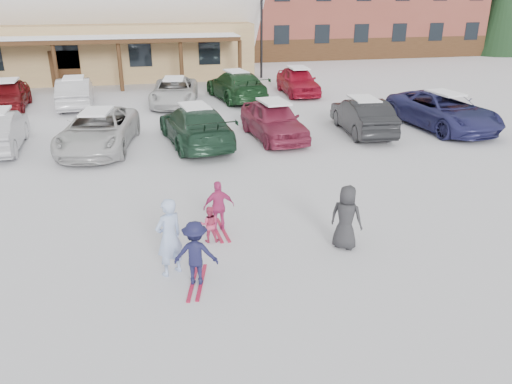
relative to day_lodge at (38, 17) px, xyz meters
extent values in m
plane|color=silver|center=(9.00, -27.96, -3.94)|extent=(160.00, 160.00, 0.00)
cube|color=tan|center=(0.00, 0.04, -2.14)|extent=(28.00, 10.00, 3.60)
cube|color=#422814|center=(0.00, -6.16, -1.04)|extent=(25.20, 2.60, 0.25)
cube|color=brown|center=(9.50, 10.04, 0.56)|extent=(7.00, 12.60, 9.00)
cube|color=#422814|center=(25.00, 3.08, -3.04)|extent=(24.00, 0.10, 1.80)
cylinder|color=black|center=(14.63, -4.27, -0.96)|extent=(0.16, 0.16, 5.97)
cylinder|color=black|center=(39.00, 4.04, -3.28)|extent=(0.60, 0.60, 1.32)
cylinder|color=black|center=(15.00, 16.04, -3.40)|extent=(0.60, 0.60, 1.08)
cylinder|color=black|center=(43.00, 18.04, -3.25)|extent=(0.60, 0.60, 1.38)
imported|color=#A9C1F2|center=(7.04, -28.73, -3.07)|extent=(0.76, 0.69, 1.75)
imported|color=#CD3C66|center=(8.05, -27.43, -3.48)|extent=(0.49, 0.40, 0.92)
imported|color=#17183D|center=(7.54, -29.24, -3.24)|extent=(1.01, 0.72, 1.41)
cube|color=#AB1839|center=(7.54, -29.24, -3.93)|extent=(0.52, 1.41, 0.03)
imported|color=#C63578|center=(8.36, -26.92, -3.27)|extent=(0.81, 0.39, 1.34)
cube|color=#AB1839|center=(8.36, -26.92, -3.93)|extent=(0.31, 1.41, 0.03)
imported|color=#2A2A2D|center=(11.14, -28.41, -3.16)|extent=(0.90, 0.87, 1.56)
imported|color=silver|center=(4.91, -18.99, -3.21)|extent=(3.19, 5.59, 1.47)
imported|color=#1E3D2B|center=(8.58, -19.17, -3.18)|extent=(2.86, 5.53, 1.53)
imported|color=#922946|center=(11.77, -18.98, -3.18)|extent=(2.25, 4.64, 1.53)
imported|color=black|center=(15.65, -19.00, -3.21)|extent=(1.89, 4.58, 1.48)
imported|color=navy|center=(19.39, -19.01, -3.16)|extent=(3.28, 5.93, 1.57)
imported|color=maroon|center=(-0.05, -10.84, -3.22)|extent=(1.92, 4.32, 1.45)
imported|color=silver|center=(3.21, -11.19, -3.19)|extent=(1.85, 4.67, 1.51)
imported|color=silver|center=(8.24, -11.66, -3.25)|extent=(2.96, 5.26, 1.39)
imported|color=#193F1F|center=(11.64, -11.14, -3.16)|extent=(3.02, 5.68, 1.57)
imported|color=#AB142D|center=(15.41, -10.32, -3.18)|extent=(1.89, 4.52, 1.53)
camera|label=1|loc=(6.84, -38.24, 1.78)|focal=35.00mm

